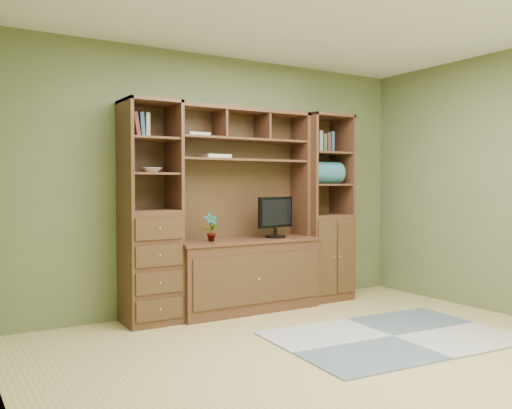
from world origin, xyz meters
TOP-DOWN VIEW (x-y plane):
  - room at (0.00, 0.00)m, footprint 4.60×4.10m
  - center_hutch at (0.14, 1.73)m, footprint 1.54×0.53m
  - left_tower at (-0.86, 1.77)m, footprint 0.50×0.45m
  - right_tower at (1.17, 1.77)m, footprint 0.55×0.45m
  - rug at (0.70, 0.25)m, footprint 2.06×1.45m
  - monitor at (0.48, 1.70)m, footprint 0.51×0.31m
  - orchid at (-0.27, 1.70)m, footprint 0.15×0.10m
  - magazines at (-0.15, 1.82)m, footprint 0.25×0.19m
  - bowl at (-0.85, 1.77)m, footprint 0.19×0.19m
  - blanket_teal at (1.13, 1.73)m, footprint 0.42×0.24m
  - blanket_red at (1.26, 1.85)m, footprint 0.35×0.20m

SIDE VIEW (x-z plane):
  - rug at x=0.70m, z-range 0.00..0.01m
  - orchid at x=-0.27m, z-range 0.73..1.01m
  - monitor at x=0.48m, z-range 0.73..1.31m
  - center_hutch at x=0.14m, z-range 0.00..2.05m
  - left_tower at x=-0.86m, z-range 0.00..2.05m
  - right_tower at x=1.17m, z-range 0.00..2.05m
  - room at x=0.00m, z-range -0.02..2.62m
  - blanket_red at x=1.26m, z-range 1.29..1.49m
  - blanket_teal at x=1.13m, z-range 1.29..1.53m
  - bowl at x=-0.85m, z-range 1.39..1.44m
  - magazines at x=-0.15m, z-range 1.54..1.58m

